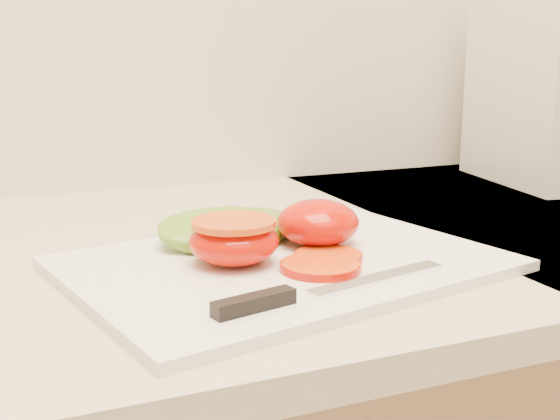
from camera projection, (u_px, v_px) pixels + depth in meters
name	position (u px, v px, depth m)	size (l,w,h in m)	color
cutting_board	(284.00, 264.00, 0.66)	(0.39, 0.28, 0.01)	white
tomato_half_dome	(318.00, 223.00, 0.70)	(0.08, 0.08, 0.05)	#DE0500
tomato_half_cut	(234.00, 240.00, 0.64)	(0.08, 0.08, 0.04)	#DE0500
tomato_slice_0	(320.00, 266.00, 0.63)	(0.07, 0.07, 0.01)	orange
tomato_slice_1	(328.00, 256.00, 0.66)	(0.06, 0.06, 0.01)	orange
lettuce_leaf_0	(226.00, 229.00, 0.72)	(0.14, 0.10, 0.03)	#659928
lettuce_leaf_1	(263.00, 224.00, 0.75)	(0.10, 0.07, 0.02)	#659928
knife	(306.00, 292.00, 0.56)	(0.23, 0.07, 0.01)	silver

